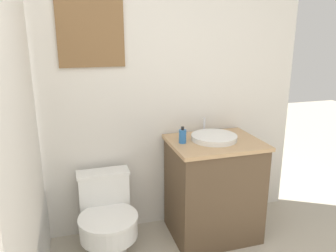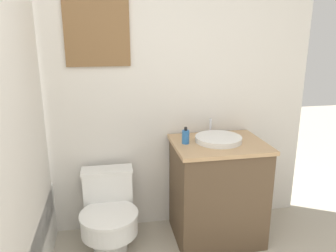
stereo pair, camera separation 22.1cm
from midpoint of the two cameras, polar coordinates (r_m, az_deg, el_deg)
wall_back at (r=2.57m, az=-13.58°, el=7.54°), size 3.29×0.07×2.50m
toilet at (r=2.60m, az=-13.07°, el=-15.29°), size 0.43×0.54×0.59m
vanity at (r=2.69m, az=5.50°, el=-10.78°), size 0.70×0.56×0.81m
sink at (r=2.55m, az=5.57°, el=-2.01°), size 0.36×0.39×0.13m
soap_bottle at (r=2.46m, az=-0.01°, el=-1.81°), size 0.06×0.06×0.13m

